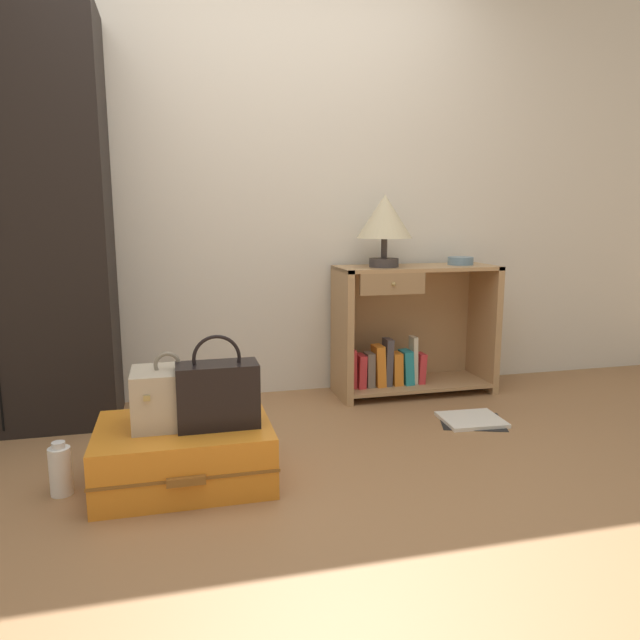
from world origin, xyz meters
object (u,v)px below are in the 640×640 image
Objects in this scene: train_case at (169,397)px; suitcase_large at (185,453)px; bowl at (461,261)px; bookshelf at (408,332)px; bottle at (60,470)px; handbag at (218,394)px; table_lamp at (385,219)px; open_book_on_floor at (471,420)px.

suitcase_large is at bearing -18.92° from train_case.
bookshelf is at bearing 178.96° from bowl.
bookshelf reaches higher than bottle.
bookshelf is at bearing 38.95° from handbag.
bookshelf is 2.07m from bottle.
train_case is at bearing -144.40° from table_lamp.
table_lamp is (-0.18, -0.04, 0.67)m from bookshelf.
train_case is (-0.05, 0.02, 0.24)m from suitcase_large.
bowl is 2.00m from train_case.
table_lamp reaches higher than handbag.
open_book_on_floor is (0.31, -0.54, -1.04)m from table_lamp.
table_lamp is 1.38× the size of train_case.
bowl is at bearing 70.90° from open_book_on_floor.
suitcase_large is at bearing -145.38° from bookshelf.
open_book_on_floor is (1.95, 0.35, -0.09)m from bottle.
suitcase_large is at bearing 160.37° from handbag.
bookshelf is 2.58× the size of handbag.
train_case is 1.40× the size of bottle.
suitcase_large is 1.74× the size of open_book_on_floor.
suitcase_large is 0.47m from bottle.
bookshelf is at bearing 34.62° from suitcase_large.
train_case reaches higher than bottle.
bowl reaches higher than train_case.
bottle is at bearing -151.41° from table_lamp.
bowl is 1.87m from handbag.
table_lamp reaches higher than suitcase_large.
bowl is 0.22× the size of suitcase_large.
handbag is (0.14, -0.05, 0.25)m from suitcase_large.
bowl is at bearing 27.77° from train_case.
bookshelf is 1.66m from suitcase_large.
suitcase_large is at bearing -151.04° from bowl.
bottle is at bearing -156.60° from bowl.
bottle is 1.98m from open_book_on_floor.
suitcase_large reaches higher than bottle.
suitcase_large is 0.29m from handbag.
table_lamp reaches higher than open_book_on_floor.
train_case is at bearing 161.08° from suitcase_large.
bottle is (-2.15, -0.93, -0.70)m from bowl.
bookshelf is 0.53m from bowl.
table_lamp is 2.68× the size of bowl.
bottle is at bearing -152.85° from bookshelf.
handbag is 0.67m from bottle.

